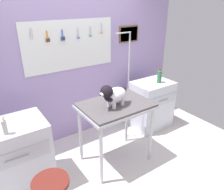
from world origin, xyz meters
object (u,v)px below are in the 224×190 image
Objects in this scene: grooming_table at (116,110)px; stool at (51,187)px; dog at (113,94)px; grooming_arm at (128,93)px; counter_left at (15,158)px; cabinet_right at (151,104)px; soda_bottle at (159,76)px.

grooming_table is 1.81× the size of stool.
dog is (-0.08, -0.05, 0.27)m from grooming_table.
counter_left is (-1.77, -0.10, -0.38)m from grooming_arm.
stool is at bearing -160.40° from dog.
grooming_arm is 3.37× the size of stool.
grooming_arm is 0.74m from dog.
cabinet_right is (1.16, 0.47, -0.65)m from dog.
soda_bottle is (1.24, 0.41, -0.11)m from dog.
grooming_arm is 1.97× the size of counter_left.
soda_bottle reaches higher than cabinet_right.
dog is 1.42m from cabinet_right.
dog reaches higher than stool.
dog is at bearing -157.93° from cabinet_right.
cabinet_right is (0.60, 0.06, -0.40)m from grooming_arm.
cabinet_right is at bearing 6.04° from grooming_arm.
soda_bottle reaches higher than counter_left.
grooming_table is 3.79× the size of soda_bottle.
soda_bottle is (1.16, 0.36, 0.15)m from grooming_table.
dog is at bearing -143.94° from grooming_arm.
stool is at bearing -159.40° from grooming_table.
stool is (0.21, -0.66, -0.01)m from counter_left.
counter_left is at bearing 107.22° from stool.
grooming_arm is 3.99× the size of dog.
counter_left is at bearing -176.00° from cabinet_right.
dog is 0.85× the size of stool.
cabinet_right is (2.37, 0.17, -0.02)m from counter_left.
counter_left reaches higher than stool.
grooming_arm reaches higher than soda_bottle.
cabinet_right is at bearing 4.00° from counter_left.
grooming_arm reaches higher than dog.
dog reaches higher than grooming_table.
stool is 2.10× the size of soda_bottle.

